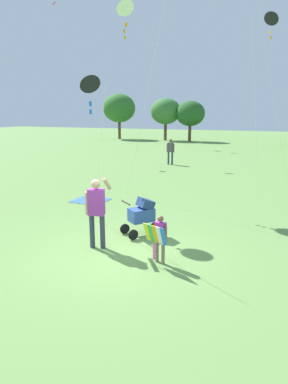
{
  "coord_description": "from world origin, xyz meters",
  "views": [
    {
      "loc": [
        3.44,
        -6.47,
        3.24
      ],
      "look_at": [
        0.24,
        0.97,
        1.3
      ],
      "focal_mm": 30.73,
      "sensor_mm": 36.0,
      "label": 1
    }
  ],
  "objects_px": {
    "stroller": "(142,213)",
    "picnic_blanket": "(91,200)",
    "kite_green_novelty": "(271,21)",
    "person_red_shirt": "(170,150)",
    "kite_adult_black": "(90,86)",
    "person_adult_flyer": "(97,207)",
    "kite_blue_high": "(125,11)",
    "child_with_butterfly_kite": "(160,235)"
  },
  "relations": [
    {
      "from": "stroller",
      "to": "kite_blue_high",
      "type": "relative_size",
      "value": 0.14
    },
    {
      "from": "person_adult_flyer",
      "to": "kite_blue_high",
      "type": "distance_m",
      "value": 8.1
    },
    {
      "from": "stroller",
      "to": "person_red_shirt",
      "type": "height_order",
      "value": "person_red_shirt"
    },
    {
      "from": "picnic_blanket",
      "to": "kite_green_novelty",
      "type": "bearing_deg",
      "value": 48.01
    },
    {
      "from": "kite_green_novelty",
      "to": "person_red_shirt",
      "type": "bearing_deg",
      "value": 147.23
    },
    {
      "from": "kite_green_novelty",
      "to": "person_red_shirt",
      "type": "distance_m",
      "value": 9.21
    },
    {
      "from": "person_adult_flyer",
      "to": "kite_blue_high",
      "type": "bearing_deg",
      "value": 108.52
    },
    {
      "from": "kite_adult_black",
      "to": "person_red_shirt",
      "type": "distance_m",
      "value": 12.26
    },
    {
      "from": "picnic_blanket",
      "to": "kite_adult_black",
      "type": "bearing_deg",
      "value": -54.28
    },
    {
      "from": "stroller",
      "to": "kite_adult_black",
      "type": "relative_size",
      "value": 0.24
    },
    {
      "from": "person_adult_flyer",
      "to": "picnic_blanket",
      "type": "distance_m",
      "value": 4.71
    },
    {
      "from": "kite_adult_black",
      "to": "kite_blue_high",
      "type": "distance_m",
      "value": 4.5
    },
    {
      "from": "kite_adult_black",
      "to": "picnic_blanket",
      "type": "bearing_deg",
      "value": 125.72
    },
    {
      "from": "kite_blue_high",
      "to": "person_red_shirt",
      "type": "xyz_separation_m",
      "value": [
        -1.0,
        8.36,
        -5.92
      ]
    },
    {
      "from": "kite_blue_high",
      "to": "picnic_blanket",
      "type": "relative_size",
      "value": 5.8
    },
    {
      "from": "child_with_butterfly_kite",
      "to": "kite_adult_black",
      "type": "xyz_separation_m",
      "value": [
        -2.96,
        2.11,
        3.36
      ]
    },
    {
      "from": "person_adult_flyer",
      "to": "kite_blue_high",
      "type": "relative_size",
      "value": 0.25
    },
    {
      "from": "kite_adult_black",
      "to": "person_red_shirt",
      "type": "bearing_deg",
      "value": 97.39
    },
    {
      "from": "child_with_butterfly_kite",
      "to": "kite_blue_high",
      "type": "bearing_deg",
      "value": 122.24
    },
    {
      "from": "child_with_butterfly_kite",
      "to": "picnic_blanket",
      "type": "distance_m",
      "value": 5.92
    },
    {
      "from": "kite_blue_high",
      "to": "person_red_shirt",
      "type": "height_order",
      "value": "kite_blue_high"
    },
    {
      "from": "kite_blue_high",
      "to": "person_red_shirt",
      "type": "bearing_deg",
      "value": 96.81
    },
    {
      "from": "child_with_butterfly_kite",
      "to": "picnic_blanket",
      "type": "xyz_separation_m",
      "value": [
        -4.32,
        4.0,
        -0.65
      ]
    },
    {
      "from": "child_with_butterfly_kite",
      "to": "stroller",
      "type": "bearing_deg",
      "value": 125.56
    },
    {
      "from": "child_with_butterfly_kite",
      "to": "person_red_shirt",
      "type": "distance_m",
      "value": 14.6
    },
    {
      "from": "stroller",
      "to": "kite_green_novelty",
      "type": "bearing_deg",
      "value": 75.0
    },
    {
      "from": "kite_blue_high",
      "to": "kite_green_novelty",
      "type": "bearing_deg",
      "value": 44.54
    },
    {
      "from": "stroller",
      "to": "kite_green_novelty",
      "type": "height_order",
      "value": "kite_green_novelty"
    },
    {
      "from": "kite_green_novelty",
      "to": "picnic_blanket",
      "type": "xyz_separation_m",
      "value": [
        -5.57,
        -6.19,
        -7.15
      ]
    },
    {
      "from": "stroller",
      "to": "kite_adult_black",
      "type": "distance_m",
      "value": 3.94
    },
    {
      "from": "stroller",
      "to": "picnic_blanket",
      "type": "relative_size",
      "value": 0.83
    },
    {
      "from": "kite_blue_high",
      "to": "child_with_butterfly_kite",
      "type": "bearing_deg",
      "value": -57.76
    },
    {
      "from": "child_with_butterfly_kite",
      "to": "kite_adult_black",
      "type": "height_order",
      "value": "kite_adult_black"
    },
    {
      "from": "kite_green_novelty",
      "to": "stroller",
      "type": "bearing_deg",
      "value": -105.0
    },
    {
      "from": "kite_adult_black",
      "to": "kite_green_novelty",
      "type": "height_order",
      "value": "kite_green_novelty"
    },
    {
      "from": "child_with_butterfly_kite",
      "to": "kite_green_novelty",
      "type": "xyz_separation_m",
      "value": [
        1.26,
        10.2,
        6.5
      ]
    },
    {
      "from": "kite_adult_black",
      "to": "kite_blue_high",
      "type": "bearing_deg",
      "value": 98.82
    },
    {
      "from": "stroller",
      "to": "person_red_shirt",
      "type": "xyz_separation_m",
      "value": [
        -3.41,
        12.39,
        0.37
      ]
    },
    {
      "from": "stroller",
      "to": "kite_green_novelty",
      "type": "xyz_separation_m",
      "value": [
        2.33,
        8.69,
        6.55
      ]
    },
    {
      "from": "kite_adult_black",
      "to": "kite_blue_high",
      "type": "height_order",
      "value": "kite_blue_high"
    },
    {
      "from": "child_with_butterfly_kite",
      "to": "person_adult_flyer",
      "type": "bearing_deg",
      "value": 172.79
    },
    {
      "from": "stroller",
      "to": "picnic_blanket",
      "type": "xyz_separation_m",
      "value": [
        -3.24,
        2.5,
        -0.6
      ]
    }
  ]
}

